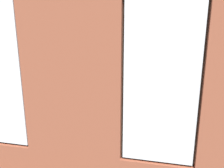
# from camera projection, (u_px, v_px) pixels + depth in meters

# --- Properties ---
(ground_plane) EXTENTS (6.91, 6.27, 0.10)m
(ground_plane) POSITION_uv_depth(u_px,v_px,m) (115.00, 123.00, 5.85)
(ground_plane) COLOR brown
(brick_wall_with_windows) EXTENTS (6.31, 0.30, 3.48)m
(brick_wall_with_windows) POSITION_uv_depth(u_px,v_px,m) (71.00, 82.00, 2.82)
(brick_wall_with_windows) COLOR #9E5138
(brick_wall_with_windows) RESTS_ON ground_plane
(white_wall_right) EXTENTS (0.10, 5.27, 3.48)m
(white_wall_right) POSITION_uv_depth(u_px,v_px,m) (1.00, 54.00, 5.89)
(white_wall_right) COLOR silver
(white_wall_right) RESTS_ON ground_plane
(couch_by_window) EXTENTS (1.75, 0.87, 0.80)m
(couch_by_window) POSITION_uv_depth(u_px,v_px,m) (66.00, 149.00, 3.86)
(couch_by_window) COLOR black
(couch_by_window) RESTS_ON ground_plane
(couch_left) EXTENTS (0.93, 1.75, 0.80)m
(couch_left) POSITION_uv_depth(u_px,v_px,m) (219.00, 125.00, 4.85)
(couch_left) COLOR black
(couch_left) RESTS_ON ground_plane
(coffee_table) EXTENTS (1.38, 0.81, 0.41)m
(coffee_table) POSITION_uv_depth(u_px,v_px,m) (116.00, 110.00, 5.69)
(coffee_table) COLOR #A87547
(coffee_table) RESTS_ON ground_plane
(cup_ceramic) EXTENTS (0.07, 0.07, 0.09)m
(cup_ceramic) POSITION_uv_depth(u_px,v_px,m) (120.00, 108.00, 5.53)
(cup_ceramic) COLOR silver
(cup_ceramic) RESTS_ON coffee_table
(candle_jar) EXTENTS (0.08, 0.08, 0.10)m
(candle_jar) POSITION_uv_depth(u_px,v_px,m) (100.00, 107.00, 5.64)
(candle_jar) COLOR #B7333D
(candle_jar) RESTS_ON coffee_table
(table_plant_small) EXTENTS (0.11, 0.11, 0.18)m
(table_plant_small) POSITION_uv_depth(u_px,v_px,m) (116.00, 104.00, 5.65)
(table_plant_small) COLOR brown
(table_plant_small) RESTS_ON coffee_table
(remote_gray) EXTENTS (0.17, 0.14, 0.02)m
(remote_gray) POSITION_uv_depth(u_px,v_px,m) (111.00, 106.00, 5.81)
(remote_gray) COLOR #59595B
(remote_gray) RESTS_ON coffee_table
(remote_silver) EXTENTS (0.09, 0.18, 0.02)m
(remote_silver) POSITION_uv_depth(u_px,v_px,m) (132.00, 107.00, 5.73)
(remote_silver) COLOR #B2B2B7
(remote_silver) RESTS_ON coffee_table
(media_console) EXTENTS (1.14, 0.42, 0.55)m
(media_console) POSITION_uv_depth(u_px,v_px,m) (12.00, 109.00, 5.99)
(media_console) COLOR black
(media_console) RESTS_ON ground_plane
(tv_flatscreen) EXTENTS (0.93, 0.20, 0.64)m
(tv_flatscreen) POSITION_uv_depth(u_px,v_px,m) (9.00, 88.00, 5.85)
(tv_flatscreen) COLOR black
(tv_flatscreen) RESTS_ON media_console
(papasan_chair) EXTENTS (1.06, 1.06, 0.68)m
(papasan_chair) POSITION_uv_depth(u_px,v_px,m) (112.00, 86.00, 7.87)
(papasan_chair) COLOR olive
(papasan_chair) RESTS_ON ground_plane
(potted_plant_near_tv) EXTENTS (0.44, 0.44, 0.85)m
(potted_plant_near_tv) POSITION_uv_depth(u_px,v_px,m) (2.00, 115.00, 4.84)
(potted_plant_near_tv) COLOR #47423D
(potted_plant_near_tv) RESTS_ON ground_plane
(potted_plant_mid_room_small) EXTENTS (0.34, 0.34, 0.61)m
(potted_plant_mid_room_small) POSITION_uv_depth(u_px,v_px,m) (150.00, 99.00, 6.32)
(potted_plant_mid_room_small) COLOR beige
(potted_plant_mid_room_small) RESTS_ON ground_plane
(potted_plant_by_left_couch) EXTENTS (0.48, 0.48, 0.66)m
(potted_plant_by_left_couch) POSITION_uv_depth(u_px,v_px,m) (192.00, 100.00, 6.15)
(potted_plant_by_left_couch) COLOR #47423D
(potted_plant_by_left_couch) RESTS_ON ground_plane
(potted_plant_between_couches) EXTENTS (0.76, 0.74, 1.40)m
(potted_plant_between_couches) POSITION_uv_depth(u_px,v_px,m) (142.00, 148.00, 3.59)
(potted_plant_between_couches) COLOR brown
(potted_plant_between_couches) RESTS_ON ground_plane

